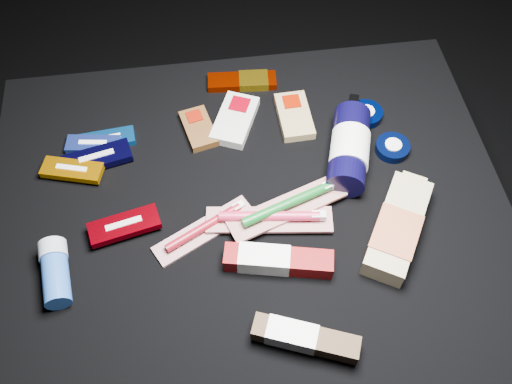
{
  "coord_description": "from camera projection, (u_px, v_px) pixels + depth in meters",
  "views": [
    {
      "loc": [
        -0.06,
        -0.57,
        1.31
      ],
      "look_at": [
        0.01,
        0.01,
        0.42
      ],
      "focal_mm": 40.0,
      "sensor_mm": 36.0,
      "label": 1
    }
  ],
  "objects": [
    {
      "name": "cloth_table",
      "position": [
        250.0,
        252.0,
        1.24
      ],
      "size": [
        0.98,
        0.78,
        0.4
      ],
      "primitive_type": "cube",
      "color": "black",
      "rests_on": "ground"
    },
    {
      "name": "clif_bar_0",
      "position": [
        198.0,
        127.0,
        1.17
      ],
      "size": [
        0.08,
        0.11,
        0.02
      ],
      "rotation": [
        0.0,
        0.0,
        0.23
      ],
      "color": "#553315",
      "rests_on": "cloth_table"
    },
    {
      "name": "luna_bar_4",
      "position": [
        124.0,
        226.0,
        1.03
      ],
      "size": [
        0.13,
        0.07,
        0.02
      ],
      "rotation": [
        0.0,
        0.0,
        0.22
      ],
      "color": "#780009",
      "rests_on": "cloth_table"
    },
    {
      "name": "luna_bar_3",
      "position": [
        72.0,
        170.0,
        1.1
      ],
      "size": [
        0.12,
        0.07,
        0.02
      ],
      "rotation": [
        0.0,
        0.0,
        -0.28
      ],
      "color": "orange",
      "rests_on": "cloth_table"
    },
    {
      "name": "clif_bar_1",
      "position": [
        236.0,
        118.0,
        1.18
      ],
      "size": [
        0.12,
        0.15,
        0.02
      ],
      "rotation": [
        0.0,
        0.0,
        -0.41
      ],
      "color": "silver",
      "rests_on": "cloth_table"
    },
    {
      "name": "lotion_bottle",
      "position": [
        349.0,
        148.0,
        1.1
      ],
      "size": [
        0.13,
        0.24,
        0.08
      ],
      "rotation": [
        0.0,
        0.0,
        -0.31
      ],
      "color": "black",
      "rests_on": "cloth_table"
    },
    {
      "name": "luna_bar_0",
      "position": [
        107.0,
        140.0,
        1.15
      ],
      "size": [
        0.12,
        0.05,
        0.01
      ],
      "rotation": [
        0.0,
        0.0,
        0.09
      ],
      "color": "#0C519B",
      "rests_on": "cloth_table"
    },
    {
      "name": "deodorant_stick",
      "position": [
        55.0,
        272.0,
        0.97
      ],
      "size": [
        0.06,
        0.12,
        0.05
      ],
      "rotation": [
        0.0,
        0.0,
        0.14
      ],
      "color": "#2655AC",
      "rests_on": "cloth_table"
    },
    {
      "name": "toothpaste_carton_green",
      "position": [
        301.0,
        337.0,
        0.91
      ],
      "size": [
        0.17,
        0.1,
        0.03
      ],
      "rotation": [
        0.0,
        0.0,
        -0.38
      ],
      "color": "#392412",
      "rests_on": "cloth_table"
    },
    {
      "name": "toothbrush_pack_2",
      "position": [
        289.0,
        205.0,
        1.05
      ],
      "size": [
        0.24,
        0.13,
        0.03
      ],
      "rotation": [
        0.0,
        0.0,
        0.33
      ],
      "color": "#B5ADAA",
      "rests_on": "cloth_table"
    },
    {
      "name": "luna_bar_1",
      "position": [
        93.0,
        144.0,
        1.14
      ],
      "size": [
        0.11,
        0.06,
        0.01
      ],
      "rotation": [
        0.0,
        0.0,
        -0.14
      ],
      "color": "blue",
      "rests_on": "cloth_table"
    },
    {
      "name": "toothpaste_carton_red",
      "position": [
        273.0,
        260.0,
        0.99
      ],
      "size": [
        0.19,
        0.08,
        0.04
      ],
      "rotation": [
        0.0,
        0.0,
        -0.22
      ],
      "color": "maroon",
      "rests_on": "cloth_table"
    },
    {
      "name": "luna_bar_2",
      "position": [
        97.0,
        158.0,
        1.12
      ],
      "size": [
        0.14,
        0.08,
        0.02
      ],
      "rotation": [
        0.0,
        0.0,
        0.22
      ],
      "color": "black",
      "rests_on": "cloth_table"
    },
    {
      "name": "toothbrush_pack_0",
      "position": [
        205.0,
        228.0,
        1.04
      ],
      "size": [
        0.2,
        0.13,
        0.02
      ],
      "rotation": [
        0.0,
        0.0,
        0.48
      ],
      "color": "beige",
      "rests_on": "cloth_table"
    },
    {
      "name": "cream_tin_lower",
      "position": [
        392.0,
        148.0,
        1.14
      ],
      "size": [
        0.07,
        0.07,
        0.02
      ],
      "rotation": [
        0.0,
        0.0,
        0.29
      ],
      "color": "black",
      "rests_on": "cloth_table"
    },
    {
      "name": "ground",
      "position": [
        251.0,
        289.0,
        1.41
      ],
      "size": [
        3.0,
        3.0,
        0.0
      ],
      "primitive_type": "plane",
      "color": "black",
      "rests_on": "ground"
    },
    {
      "name": "power_bar",
      "position": [
        246.0,
        81.0,
        1.24
      ],
      "size": [
        0.15,
        0.06,
        0.02
      ],
      "rotation": [
        0.0,
        0.0,
        -0.08
      ],
      "color": "#771300",
      "rests_on": "cloth_table"
    },
    {
      "name": "toothbrush_pack_1",
      "position": [
        271.0,
        218.0,
        1.04
      ],
      "size": [
        0.24,
        0.08,
        0.03
      ],
      "rotation": [
        0.0,
        0.0,
        -0.13
      ],
      "color": "beige",
      "rests_on": "cloth_table"
    },
    {
      "name": "bodywash_bottle",
      "position": [
        397.0,
        229.0,
        1.02
      ],
      "size": [
        0.17,
        0.22,
        0.05
      ],
      "rotation": [
        0.0,
        0.0,
        -0.54
      ],
      "color": "tan",
      "rests_on": "cloth_table"
    },
    {
      "name": "cream_tin_upper",
      "position": [
        366.0,
        114.0,
        1.19
      ],
      "size": [
        0.07,
        0.07,
        0.02
      ],
      "rotation": [
        0.0,
        0.0,
        0.24
      ],
      "color": "black",
      "rests_on": "cloth_table"
    },
    {
      "name": "clif_bar_2",
      "position": [
        294.0,
        114.0,
        1.19
      ],
      "size": [
        0.07,
        0.12,
        0.02
      ],
      "rotation": [
        0.0,
        0.0,
        0.03
      ],
      "color": "#A38958",
      "rests_on": "cloth_table"
    }
  ]
}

